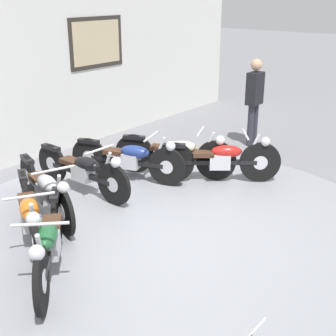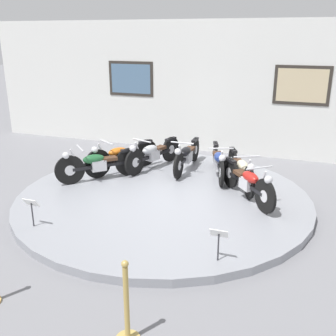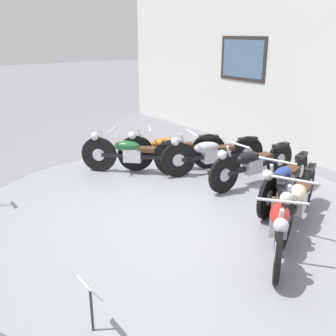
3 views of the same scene
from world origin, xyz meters
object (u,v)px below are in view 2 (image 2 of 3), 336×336
at_px(motorcycle_blue, 218,160).
at_px(info_placard_front_centre, 219,238).
at_px(motorcycle_orange, 121,156).
at_px(stanchion_post_right_of_entry, 127,315).
at_px(info_placard_front_left, 32,206).
at_px(motorcycle_black, 187,155).
at_px(motorcycle_green, 98,163).
at_px(motorcycle_silver, 153,153).
at_px(motorcycle_cream, 241,169).
at_px(motorcycle_red, 247,181).

height_order(motorcycle_blue, info_placard_front_centre, motorcycle_blue).
height_order(motorcycle_orange, stanchion_post_right_of_entry, stanchion_post_right_of_entry).
xyz_separation_m(motorcycle_orange, motorcycle_blue, (2.21, 0.48, -0.02)).
relative_size(motorcycle_blue, info_placard_front_left, 3.66).
bearing_deg(motorcycle_black, motorcycle_blue, -12.26).
bearing_deg(motorcycle_green, info_placard_front_centre, -36.12).
bearing_deg(info_placard_front_left, motorcycle_silver, 77.37).
bearing_deg(info_placard_front_centre, motorcycle_orange, 134.73).
bearing_deg(stanchion_post_right_of_entry, motorcycle_green, 122.58).
relative_size(motorcycle_green, info_placard_front_centre, 2.85).
height_order(motorcycle_silver, motorcycle_black, motorcycle_silver).
relative_size(motorcycle_black, motorcycle_blue, 1.05).
bearing_deg(motorcycle_cream, motorcycle_green, -167.72).
height_order(motorcycle_green, stanchion_post_right_of_entry, stanchion_post_right_of_entry).
distance_m(motorcycle_black, motorcycle_cream, 1.55).
height_order(motorcycle_silver, motorcycle_red, motorcycle_red).
distance_m(motorcycle_silver, motorcycle_blue, 1.62).
bearing_deg(motorcycle_blue, motorcycle_orange, -167.74).
height_order(motorcycle_orange, motorcycle_cream, motorcycle_orange).
bearing_deg(stanchion_post_right_of_entry, motorcycle_cream, 84.79).
relative_size(motorcycle_silver, motorcycle_blue, 1.01).
height_order(motorcycle_black, info_placard_front_centre, motorcycle_black).
distance_m(motorcycle_orange, motorcycle_silver, 0.77).
relative_size(motorcycle_black, info_placard_front_left, 3.83).
xyz_separation_m(motorcycle_green, motorcycle_red, (3.28, -0.00, -0.00)).
distance_m(motorcycle_cream, info_placard_front_centre, 3.03).
height_order(motorcycle_blue, stanchion_post_right_of_entry, stanchion_post_right_of_entry).
relative_size(motorcycle_cream, stanchion_post_right_of_entry, 1.80).
relative_size(motorcycle_silver, stanchion_post_right_of_entry, 1.85).
bearing_deg(info_placard_front_centre, motorcycle_green, 143.88).
distance_m(motorcycle_cream, motorcycle_red, 0.71).
height_order(motorcycle_black, stanchion_post_right_of_entry, stanchion_post_right_of_entry).
xyz_separation_m(motorcycle_black, motorcycle_red, (1.64, -1.33, 0.01)).
distance_m(motorcycle_blue, info_placard_front_centre, 3.60).
relative_size(motorcycle_green, motorcycle_orange, 0.83).
xyz_separation_m(motorcycle_green, motorcycle_silver, (0.84, 1.15, -0.01)).
height_order(motorcycle_green, info_placard_front_left, motorcycle_green).
bearing_deg(motorcycle_silver, motorcycle_green, -126.03).
xyz_separation_m(motorcycle_green, info_placard_front_left, (0.05, -2.36, -0.02)).
xyz_separation_m(motorcycle_silver, motorcycle_red, (2.45, -1.15, 0.00)).
relative_size(motorcycle_red, info_placard_front_left, 3.11).
bearing_deg(motorcycle_red, motorcycle_black, 141.06).
bearing_deg(info_placard_front_centre, motorcycle_blue, 102.63).
xyz_separation_m(motorcycle_silver, info_placard_front_left, (-0.79, -3.51, -0.02)).
xyz_separation_m(motorcycle_orange, info_placard_front_left, (-0.19, -3.03, -0.03)).
distance_m(motorcycle_orange, motorcycle_cream, 2.81).
bearing_deg(motorcycle_cream, info_placard_front_centre, -86.33).
relative_size(motorcycle_silver, info_placard_front_left, 3.71).
bearing_deg(stanchion_post_right_of_entry, motorcycle_orange, 116.53).
bearing_deg(info_placard_front_centre, info_placard_front_left, 180.00).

